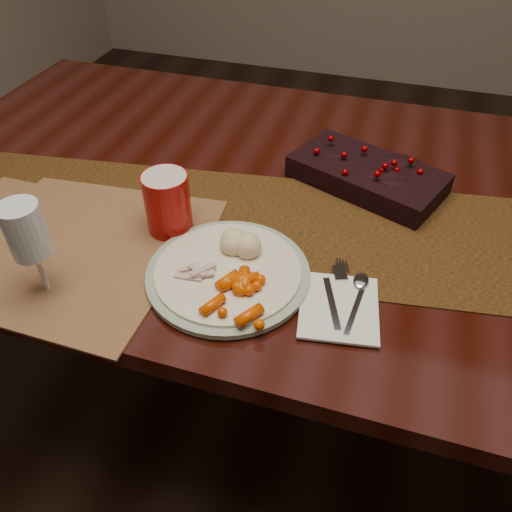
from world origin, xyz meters
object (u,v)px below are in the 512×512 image
(centerpiece, at_px, (367,172))
(napkin, at_px, (339,307))
(turkey_shreds, at_px, (194,275))
(red_cup, at_px, (168,203))
(placemat_main, at_px, (101,234))
(dinner_plate, at_px, (228,272))
(baby_carrots, at_px, (240,292))
(mashed_potatoes, at_px, (239,241))
(wine_glass, at_px, (34,251))
(dining_table, at_px, (285,306))

(centerpiece, xyz_separation_m, napkin, (0.01, -0.38, -0.03))
(turkey_shreds, distance_m, red_cup, 0.17)
(centerpiece, relative_size, placemat_main, 0.75)
(placemat_main, height_order, napkin, napkin)
(placemat_main, relative_size, dinner_plate, 1.48)
(baby_carrots, xyz_separation_m, mashed_potatoes, (-0.04, 0.11, 0.01))
(turkey_shreds, relative_size, red_cup, 0.64)
(centerpiece, xyz_separation_m, red_cup, (-0.34, -0.27, 0.03))
(centerpiece, relative_size, dinner_plate, 1.11)
(placemat_main, distance_m, turkey_shreds, 0.24)
(baby_carrots, relative_size, wine_glass, 0.70)
(dining_table, height_order, centerpiece, centerpiece)
(centerpiece, height_order, wine_glass, wine_glass)
(mashed_potatoes, distance_m, turkey_shreds, 0.10)
(placemat_main, bearing_deg, red_cup, 20.01)
(centerpiece, distance_m, placemat_main, 0.56)
(turkey_shreds, bearing_deg, dining_table, 75.99)
(mashed_potatoes, bearing_deg, napkin, -19.87)
(placemat_main, relative_size, baby_carrots, 3.44)
(centerpiece, bearing_deg, baby_carrots, -109.49)
(baby_carrots, distance_m, mashed_potatoes, 0.11)
(napkin, xyz_separation_m, red_cup, (-0.35, 0.11, 0.06))
(dinner_plate, distance_m, baby_carrots, 0.07)
(centerpiece, height_order, mashed_potatoes, centerpiece)
(centerpiece, height_order, dinner_plate, centerpiece)
(turkey_shreds, bearing_deg, dinner_plate, 38.80)
(dinner_plate, height_order, napkin, dinner_plate)
(centerpiece, distance_m, red_cup, 0.43)
(placemat_main, bearing_deg, mashed_potatoes, -1.49)
(napkin, relative_size, red_cup, 1.24)
(mashed_potatoes, height_order, wine_glass, wine_glass)
(centerpiece, relative_size, baby_carrots, 2.57)
(turkey_shreds, distance_m, wine_glass, 0.26)
(placemat_main, height_order, baby_carrots, baby_carrots)
(red_cup, bearing_deg, centerpiece, 38.10)
(baby_carrots, bearing_deg, wine_glass, -168.77)
(napkin, bearing_deg, dinner_plate, 165.85)
(placemat_main, bearing_deg, dining_table, 35.35)
(turkey_shreds, relative_size, wine_glass, 0.43)
(baby_carrots, relative_size, turkey_shreds, 1.63)
(dining_table, xyz_separation_m, turkey_shreds, (-0.08, -0.34, 0.40))
(dining_table, bearing_deg, napkin, -63.14)
(centerpiece, bearing_deg, napkin, -88.45)
(dinner_plate, xyz_separation_m, turkey_shreds, (-0.05, -0.04, 0.02))
(mashed_potatoes, bearing_deg, red_cup, 165.33)
(dining_table, xyz_separation_m, placemat_main, (-0.31, -0.26, 0.38))
(centerpiece, distance_m, turkey_shreds, 0.46)
(placemat_main, distance_m, dinner_plate, 0.28)
(dining_table, bearing_deg, centerpiece, 21.44)
(mashed_potatoes, bearing_deg, placemat_main, -176.56)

